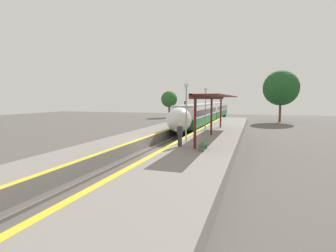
{
  "coord_description": "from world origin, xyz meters",
  "views": [
    {
      "loc": [
        7.86,
        -20.66,
        4.46
      ],
      "look_at": [
        0.55,
        1.45,
        2.08
      ],
      "focal_mm": 28.0,
      "sensor_mm": 36.0,
      "label": 1
    }
  ],
  "objects_px": {
    "railway_signal": "(185,112)",
    "lamppost_near": "(186,108)",
    "platform_bench": "(204,143)",
    "train": "(208,112)",
    "lamppost_mid": "(205,106)",
    "person_waiting": "(180,134)"
  },
  "relations": [
    {
      "from": "platform_bench",
      "to": "person_waiting",
      "type": "distance_m",
      "value": 2.25
    },
    {
      "from": "train",
      "to": "platform_bench",
      "type": "bearing_deg",
      "value": -80.72
    },
    {
      "from": "lamppost_near",
      "to": "train",
      "type": "bearing_deg",
      "value": 95.59
    },
    {
      "from": "platform_bench",
      "to": "lamppost_mid",
      "type": "xyz_separation_m",
      "value": [
        -2.17,
        12.26,
        2.33
      ]
    },
    {
      "from": "train",
      "to": "railway_signal",
      "type": "distance_m",
      "value": 8.44
    },
    {
      "from": "platform_bench",
      "to": "lamppost_near",
      "type": "xyz_separation_m",
      "value": [
        -2.17,
        3.29,
        2.33
      ]
    },
    {
      "from": "lamppost_mid",
      "to": "lamppost_near",
      "type": "bearing_deg",
      "value": -90.0
    },
    {
      "from": "platform_bench",
      "to": "person_waiting",
      "type": "bearing_deg",
      "value": 156.93
    },
    {
      "from": "railway_signal",
      "to": "lamppost_near",
      "type": "distance_m",
      "value": 17.3
    },
    {
      "from": "train",
      "to": "railway_signal",
      "type": "xyz_separation_m",
      "value": [
        -1.95,
        -8.2,
        0.42
      ]
    },
    {
      "from": "platform_bench",
      "to": "lamppost_mid",
      "type": "bearing_deg",
      "value": 100.03
    },
    {
      "from": "platform_bench",
      "to": "person_waiting",
      "type": "relative_size",
      "value": 0.91
    },
    {
      "from": "railway_signal",
      "to": "lamppost_near",
      "type": "xyz_separation_m",
      "value": [
        4.39,
        -16.69,
        1.14
      ]
    },
    {
      "from": "lamppost_near",
      "to": "lamppost_mid",
      "type": "distance_m",
      "value": 8.97
    },
    {
      "from": "railway_signal",
      "to": "lamppost_mid",
      "type": "relative_size",
      "value": 0.86
    },
    {
      "from": "railway_signal",
      "to": "platform_bench",
      "type": "bearing_deg",
      "value": -71.83
    },
    {
      "from": "train",
      "to": "person_waiting",
      "type": "xyz_separation_m",
      "value": [
        2.58,
        -27.32,
        -0.32
      ]
    },
    {
      "from": "platform_bench",
      "to": "railway_signal",
      "type": "height_order",
      "value": "railway_signal"
    },
    {
      "from": "platform_bench",
      "to": "railway_signal",
      "type": "bearing_deg",
      "value": 108.17
    },
    {
      "from": "lamppost_near",
      "to": "platform_bench",
      "type": "bearing_deg",
      "value": -56.59
    },
    {
      "from": "railway_signal",
      "to": "lamppost_near",
      "type": "bearing_deg",
      "value": -75.27
    },
    {
      "from": "railway_signal",
      "to": "lamppost_mid",
      "type": "distance_m",
      "value": 8.96
    }
  ]
}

